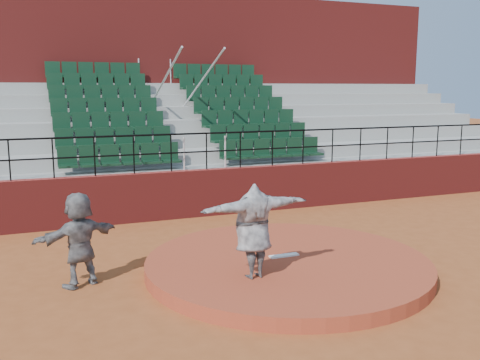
# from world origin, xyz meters

# --- Properties ---
(ground) EXTENTS (90.00, 90.00, 0.00)m
(ground) POSITION_xyz_m (0.00, 0.00, 0.00)
(ground) COLOR brown
(ground) RESTS_ON ground
(pitchers_mound) EXTENTS (5.50, 5.50, 0.25)m
(pitchers_mound) POSITION_xyz_m (0.00, 0.00, 0.12)
(pitchers_mound) COLOR #9A3B22
(pitchers_mound) RESTS_ON ground
(pitching_rubber) EXTENTS (0.60, 0.15, 0.03)m
(pitching_rubber) POSITION_xyz_m (0.00, 0.15, 0.27)
(pitching_rubber) COLOR white
(pitching_rubber) RESTS_ON pitchers_mound
(boundary_wall) EXTENTS (24.00, 0.30, 1.30)m
(boundary_wall) POSITION_xyz_m (0.00, 5.00, 0.65)
(boundary_wall) COLOR maroon
(boundary_wall) RESTS_ON ground
(wall_railing) EXTENTS (24.04, 0.05, 1.03)m
(wall_railing) POSITION_xyz_m (0.00, 5.00, 2.03)
(wall_railing) COLOR black
(wall_railing) RESTS_ON boundary_wall
(seating_deck) EXTENTS (24.00, 5.97, 4.63)m
(seating_deck) POSITION_xyz_m (0.00, 8.65, 1.44)
(seating_deck) COLOR gray
(seating_deck) RESTS_ON ground
(press_box_facade) EXTENTS (24.00, 3.00, 7.10)m
(press_box_facade) POSITION_xyz_m (0.00, 12.60, 3.55)
(press_box_facade) COLOR maroon
(press_box_facade) RESTS_ON ground
(pitcher) EXTENTS (2.10, 0.79, 1.67)m
(pitcher) POSITION_xyz_m (-1.02, -0.70, 1.08)
(pitcher) COLOR black
(pitcher) RESTS_ON pitchers_mound
(fielder) EXTENTS (1.66, 1.09, 1.72)m
(fielder) POSITION_xyz_m (-3.80, 0.68, 0.86)
(fielder) COLOR black
(fielder) RESTS_ON ground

